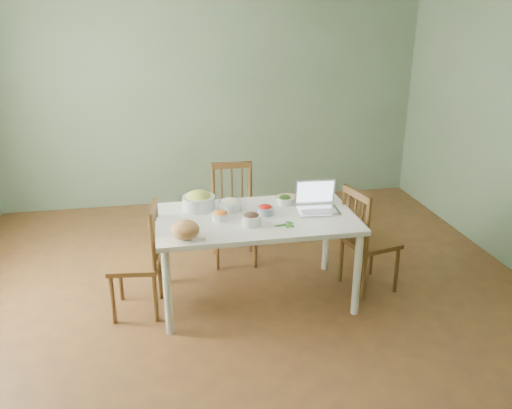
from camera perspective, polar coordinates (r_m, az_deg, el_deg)
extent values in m
cube|color=#4F301E|center=(4.32, -0.86, -10.96)|extent=(5.00, 5.00, 0.00)
cube|color=#546C50|center=(6.21, -5.00, 12.29)|extent=(5.00, 0.00, 2.70)
cube|color=#546C50|center=(1.58, 15.36, -16.41)|extent=(5.00, 0.00, 2.70)
ellipsoid|color=tan|center=(3.72, -7.79, -2.76)|extent=(0.26, 0.26, 0.13)
cube|color=#EFE4CC|center=(3.70, -6.30, -3.76)|extent=(0.10, 0.05, 0.03)
cylinder|color=beige|center=(4.45, 3.47, 0.70)|extent=(0.25, 0.25, 0.02)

